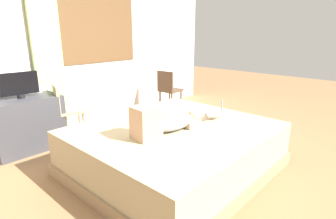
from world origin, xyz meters
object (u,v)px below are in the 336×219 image
cat (214,114)px  chair_spare (168,88)px  tv_monitor (19,85)px  chair_by_desk (65,108)px  bed (175,148)px  desk (27,124)px  cup (39,89)px  person_lying (167,122)px

cat → chair_spare: bearing=58.5°
tv_monitor → chair_by_desk: bearing=-13.4°
bed → cat: cat is taller
chair_by_desk → desk: bearing=166.2°
tv_monitor → cup: (0.32, 0.20, -0.14)m
tv_monitor → chair_by_desk: tv_monitor is taller
person_lying → tv_monitor: size_ratio=1.96×
cup → chair_spare: (2.31, -0.47, -0.28)m
bed → desk: bearing=116.5°
tv_monitor → chair_spare: tv_monitor is taller
bed → cat: (0.57, -0.16, 0.34)m
cat → chair_by_desk: 2.19m
person_lying → desk: (-0.77, 1.94, -0.28)m
bed → tv_monitor: size_ratio=4.60×
cat → cup: cup is taller
bed → chair_by_desk: (-0.44, 1.78, 0.24)m
cup → chair_by_desk: chair_by_desk is taller
tv_monitor → cup: 0.40m
desk → chair_spare: bearing=-5.9°
person_lying → tv_monitor: bearing=112.1°
cat → chair_by_desk: (-1.00, 1.95, -0.10)m
bed → cat: size_ratio=6.18×
cat → cup: (-1.21, 2.27, 0.18)m
chair_spare → person_lying: bearing=-137.9°
chair_spare → cup: bearing=168.5°
desk → tv_monitor: size_ratio=1.87×
person_lying → cup: 2.20m
bed → cup: size_ratio=23.96×
cat → bed: bearing=163.8°
bed → person_lying: bearing=-168.4°
cup → desk: bearing=-147.3°
chair_by_desk → bed: bearing=-76.2°
person_lying → chair_by_desk: (-0.26, 1.82, -0.14)m
cat → cup: bearing=118.0°
tv_monitor → cat: bearing=-53.5°
person_lying → desk: 2.11m
cat → chair_by_desk: chair_by_desk is taller
bed → desk: (-0.95, 1.91, 0.10)m
desk → tv_monitor: bearing=-180.0°
desk → tv_monitor: tv_monitor is taller
tv_monitor → chair_by_desk: size_ratio=0.56×
cat → chair_by_desk: bearing=117.3°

